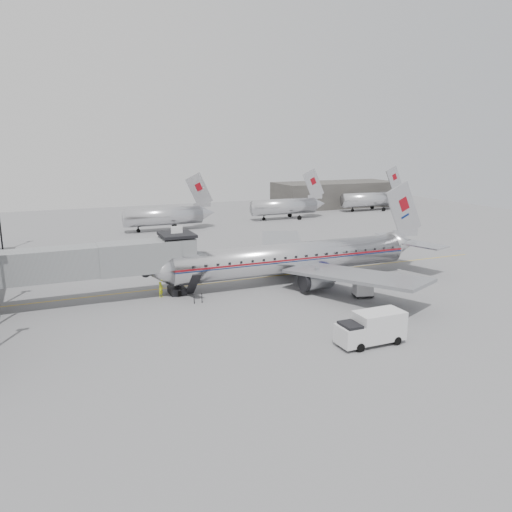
{
  "coord_description": "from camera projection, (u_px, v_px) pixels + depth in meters",
  "views": [
    {
      "loc": [
        -21.32,
        -45.81,
        15.51
      ],
      "look_at": [
        -0.21,
        3.78,
        3.2
      ],
      "focal_mm": 35.0,
      "sensor_mm": 36.0,
      "label": 1
    }
  ],
  "objects": [
    {
      "name": "baggage_cart_white",
      "position": [
        363.0,
        289.0,
        51.1
      ],
      "size": [
        2.19,
        1.87,
        1.49
      ],
      "rotation": [
        0.0,
        0.0,
        -0.25
      ],
      "color": "silver",
      "rests_on": "ground"
    },
    {
      "name": "distant_aircraft_mid",
      "position": [
        285.0,
        206.0,
        102.58
      ],
      "size": [
        16.39,
        3.2,
        10.26
      ],
      "color": "silver",
      "rests_on": "ground"
    },
    {
      "name": "jet_bridge",
      "position": [
        102.0,
        261.0,
        48.68
      ],
      "size": [
        21.0,
        6.2,
        7.1
      ],
      "color": "slate",
      "rests_on": "ground"
    },
    {
      "name": "airliner",
      "position": [
        298.0,
        257.0,
        56.51
      ],
      "size": [
        34.76,
        32.24,
        11.0
      ],
      "rotation": [
        0.0,
        0.0,
        0.0
      ],
      "color": "silver",
      "rests_on": "ground"
    },
    {
      "name": "apron_line",
      "position": [
        274.0,
        276.0,
        59.21
      ],
      "size": [
        60.0,
        0.15,
        0.01
      ],
      "primitive_type": "cube",
      "rotation": [
        0.0,
        0.0,
        1.57
      ],
      "color": "gold",
      "rests_on": "ground"
    },
    {
      "name": "distant_aircraft_near",
      "position": [
        164.0,
        216.0,
        89.07
      ],
      "size": [
        16.39,
        3.2,
        10.26
      ],
      "color": "silver",
      "rests_on": "ground"
    },
    {
      "name": "hangar",
      "position": [
        335.0,
        194.0,
        123.02
      ],
      "size": [
        30.0,
        12.0,
        6.0
      ],
      "primitive_type": "cube",
      "color": "#3C3936",
      "rests_on": "ground"
    },
    {
      "name": "baggage_cart_navy",
      "position": [
        323.0,
        274.0,
        56.32
      ],
      "size": [
        2.46,
        1.92,
        1.87
      ],
      "rotation": [
        0.0,
        0.0,
        -0.05
      ],
      "color": "#0F0D36",
      "rests_on": "ground"
    },
    {
      "name": "ramp_worker",
      "position": [
        161.0,
        290.0,
        50.95
      ],
      "size": [
        0.71,
        0.67,
        1.64
      ],
      "primitive_type": "imported",
      "rotation": [
        0.0,
        0.0,
        0.64
      ],
      "color": "#CADB19",
      "rests_on": "ground"
    },
    {
      "name": "service_van",
      "position": [
        371.0,
        328.0,
        39.0
      ],
      "size": [
        5.49,
        2.21,
        2.58
      ],
      "rotation": [
        0.0,
        0.0,
        0.0
      ],
      "color": "silver",
      "rests_on": "ground"
    },
    {
      "name": "ground",
      "position": [
        272.0,
        293.0,
        52.69
      ],
      "size": [
        160.0,
        160.0,
        0.0
      ],
      "primitive_type": "plane",
      "color": "slate",
      "rests_on": "ground"
    },
    {
      "name": "distant_aircraft_far",
      "position": [
        370.0,
        199.0,
        115.33
      ],
      "size": [
        16.39,
        3.2,
        10.26
      ],
      "color": "silver",
      "rests_on": "ground"
    }
  ]
}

